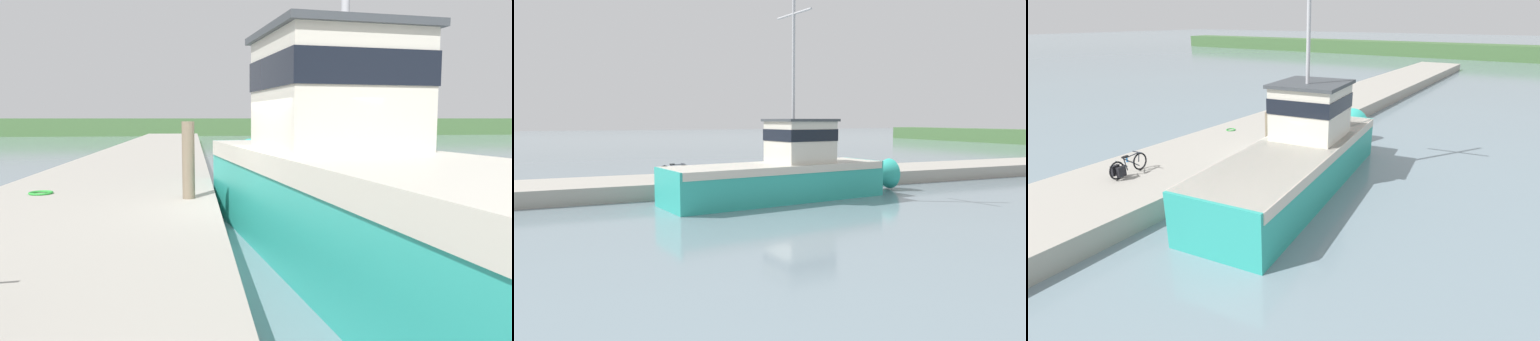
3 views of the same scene
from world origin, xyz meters
The scene contains 7 objects.
ground_plane centered at (0.00, 0.00, 0.00)m, with size 320.00×320.00×0.00m, color gray.
dock_pier centered at (-3.43, 0.00, 0.37)m, with size 4.58×80.00×0.73m, color #A39E93.
fishing_boat_main centered at (0.96, -0.64, 1.30)m, with size 4.24×12.49×9.96m.
bicycle_touring centered at (-3.63, -4.95, 1.05)m, with size 0.55×1.67×0.70m.
mooring_post centered at (-1.64, 0.79, 1.44)m, with size 0.23×0.23×1.41m, color #756651.
hose_coil centered at (-4.51, 1.69, 0.76)m, with size 0.46×0.46×0.05m, color green.
water_bottle_by_bike centered at (-4.83, -4.03, 0.85)m, with size 0.07×0.07×0.23m, color blue.
Camera 3 is at (8.05, -12.76, 5.88)m, focal length 28.00 mm.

